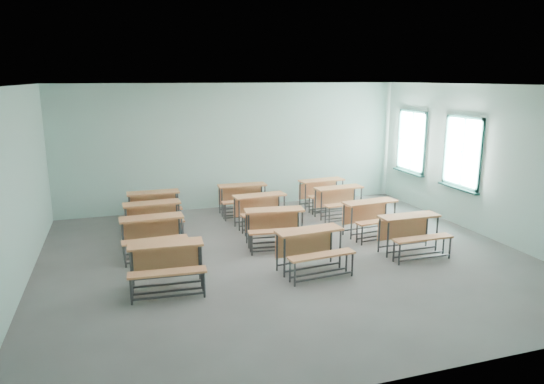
{
  "coord_description": "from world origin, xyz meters",
  "views": [
    {
      "loc": [
        -2.91,
        -8.17,
        3.33
      ],
      "look_at": [
        0.1,
        1.2,
        1.0
      ],
      "focal_mm": 32.0,
      "sensor_mm": 36.0,
      "label": 1
    }
  ],
  "objects_px": {
    "desk_unit_r2c0": "(153,215)",
    "desk_unit_r2c2": "(341,198)",
    "desk_unit_r1c0": "(153,230)",
    "desk_unit_r3c1": "(243,195)",
    "desk_unit_r1c2": "(372,213)",
    "desk_unit_r3c0": "(154,203)",
    "desk_unit_r0c1": "(312,244)",
    "desk_unit_r2c1": "(261,206)",
    "desk_unit_r3c2": "(323,189)",
    "desk_unit_r1c1": "(275,222)",
    "desk_unit_r0c2": "(412,229)",
    "desk_unit_r0c0": "(166,260)"
  },
  "relations": [
    {
      "from": "desk_unit_r2c2",
      "to": "desk_unit_r3c1",
      "type": "bearing_deg",
      "value": 151.81
    },
    {
      "from": "desk_unit_r1c2",
      "to": "desk_unit_r2c2",
      "type": "distance_m",
      "value": 1.47
    },
    {
      "from": "desk_unit_r0c0",
      "to": "desk_unit_r3c0",
      "type": "xyz_separation_m",
      "value": [
        0.1,
        3.74,
        0.0
      ]
    },
    {
      "from": "desk_unit_r0c2",
      "to": "desk_unit_r3c2",
      "type": "relative_size",
      "value": 0.95
    },
    {
      "from": "desk_unit_r2c0",
      "to": "desk_unit_r1c0",
      "type": "bearing_deg",
      "value": -96.62
    },
    {
      "from": "desk_unit_r1c2",
      "to": "desk_unit_r2c0",
      "type": "relative_size",
      "value": 1.03
    },
    {
      "from": "desk_unit_r1c2",
      "to": "desk_unit_r2c0",
      "type": "height_order",
      "value": "same"
    },
    {
      "from": "desk_unit_r0c2",
      "to": "desk_unit_r2c2",
      "type": "xyz_separation_m",
      "value": [
        -0.21,
        2.68,
        0.0
      ]
    },
    {
      "from": "desk_unit_r1c0",
      "to": "desk_unit_r3c1",
      "type": "distance_m",
      "value": 3.26
    },
    {
      "from": "desk_unit_r2c1",
      "to": "desk_unit_r1c1",
      "type": "bearing_deg",
      "value": -98.42
    },
    {
      "from": "desk_unit_r1c2",
      "to": "desk_unit_r3c0",
      "type": "height_order",
      "value": "same"
    },
    {
      "from": "desk_unit_r0c1",
      "to": "desk_unit_r2c1",
      "type": "height_order",
      "value": "same"
    },
    {
      "from": "desk_unit_r3c2",
      "to": "desk_unit_r3c0",
      "type": "bearing_deg",
      "value": 175.86
    },
    {
      "from": "desk_unit_r0c2",
      "to": "desk_unit_r1c1",
      "type": "bearing_deg",
      "value": 152.18
    },
    {
      "from": "desk_unit_r2c0",
      "to": "desk_unit_r3c0",
      "type": "distance_m",
      "value": 1.02
    },
    {
      "from": "desk_unit_r1c0",
      "to": "desk_unit_r1c2",
      "type": "height_order",
      "value": "same"
    },
    {
      "from": "desk_unit_r2c1",
      "to": "desk_unit_r3c1",
      "type": "xyz_separation_m",
      "value": [
        -0.12,
        1.16,
        0.0
      ]
    },
    {
      "from": "desk_unit_r3c1",
      "to": "desk_unit_r0c1",
      "type": "bearing_deg",
      "value": -85.42
    },
    {
      "from": "desk_unit_r2c0",
      "to": "desk_unit_r3c0",
      "type": "bearing_deg",
      "value": 82.27
    },
    {
      "from": "desk_unit_r0c2",
      "to": "desk_unit_r1c2",
      "type": "xyz_separation_m",
      "value": [
        -0.17,
        1.21,
        0.0
      ]
    },
    {
      "from": "desk_unit_r3c0",
      "to": "desk_unit_r1c0",
      "type": "bearing_deg",
      "value": -95.03
    },
    {
      "from": "desk_unit_r1c1",
      "to": "desk_unit_r1c2",
      "type": "bearing_deg",
      "value": 6.8
    },
    {
      "from": "desk_unit_r2c2",
      "to": "desk_unit_r3c1",
      "type": "xyz_separation_m",
      "value": [
        -2.18,
        0.99,
        0.0
      ]
    },
    {
      "from": "desk_unit_r0c2",
      "to": "desk_unit_r1c0",
      "type": "xyz_separation_m",
      "value": [
        -4.75,
        1.42,
        0.0
      ]
    },
    {
      "from": "desk_unit_r2c1",
      "to": "desk_unit_r3c0",
      "type": "xyz_separation_m",
      "value": [
        -2.29,
        1.04,
        0.0
      ]
    },
    {
      "from": "desk_unit_r1c1",
      "to": "desk_unit_r2c0",
      "type": "bearing_deg",
      "value": 157.43
    },
    {
      "from": "desk_unit_r2c1",
      "to": "desk_unit_r2c2",
      "type": "height_order",
      "value": "same"
    },
    {
      "from": "desk_unit_r2c2",
      "to": "desk_unit_r0c0",
      "type": "bearing_deg",
      "value": -150.78
    },
    {
      "from": "desk_unit_r3c0",
      "to": "desk_unit_r3c1",
      "type": "distance_m",
      "value": 2.17
    },
    {
      "from": "desk_unit_r1c2",
      "to": "desk_unit_r0c1",
      "type": "bearing_deg",
      "value": -149.02
    },
    {
      "from": "desk_unit_r0c2",
      "to": "desk_unit_r1c0",
      "type": "height_order",
      "value": "same"
    },
    {
      "from": "desk_unit_r2c2",
      "to": "desk_unit_r3c1",
      "type": "height_order",
      "value": "same"
    },
    {
      "from": "desk_unit_r2c2",
      "to": "desk_unit_r1c1",
      "type": "bearing_deg",
      "value": -149.54
    },
    {
      "from": "desk_unit_r0c0",
      "to": "desk_unit_r3c2",
      "type": "height_order",
      "value": "same"
    },
    {
      "from": "desk_unit_r0c0",
      "to": "desk_unit_r1c0",
      "type": "distance_m",
      "value": 1.62
    },
    {
      "from": "desk_unit_r1c2",
      "to": "desk_unit_r3c1",
      "type": "relative_size",
      "value": 1.04
    },
    {
      "from": "desk_unit_r1c2",
      "to": "desk_unit_r3c1",
      "type": "xyz_separation_m",
      "value": [
        -2.22,
        2.46,
        0.0
      ]
    },
    {
      "from": "desk_unit_r1c2",
      "to": "desk_unit_r3c1",
      "type": "distance_m",
      "value": 3.31
    },
    {
      "from": "desk_unit_r2c1",
      "to": "desk_unit_r0c1",
      "type": "bearing_deg",
      "value": -92.32
    },
    {
      "from": "desk_unit_r1c1",
      "to": "desk_unit_r0c2",
      "type": "bearing_deg",
      "value": -20.36
    },
    {
      "from": "desk_unit_r0c2",
      "to": "desk_unit_r3c1",
      "type": "distance_m",
      "value": 4.38
    },
    {
      "from": "desk_unit_r1c2",
      "to": "desk_unit_r3c0",
      "type": "relative_size",
      "value": 1.06
    },
    {
      "from": "desk_unit_r0c0",
      "to": "desk_unit_r0c1",
      "type": "distance_m",
      "value": 2.49
    },
    {
      "from": "desk_unit_r2c0",
      "to": "desk_unit_r2c2",
      "type": "height_order",
      "value": "same"
    },
    {
      "from": "desk_unit_r0c2",
      "to": "desk_unit_r2c2",
      "type": "relative_size",
      "value": 0.97
    },
    {
      "from": "desk_unit_r2c1",
      "to": "desk_unit_r3c2",
      "type": "xyz_separation_m",
      "value": [
        2.02,
        1.12,
        0.0
      ]
    },
    {
      "from": "desk_unit_r1c1",
      "to": "desk_unit_r3c0",
      "type": "distance_m",
      "value": 3.2
    },
    {
      "from": "desk_unit_r0c1",
      "to": "desk_unit_r2c0",
      "type": "bearing_deg",
      "value": 126.73
    },
    {
      "from": "desk_unit_r2c2",
      "to": "desk_unit_r0c1",
      "type": "bearing_deg",
      "value": -127.54
    },
    {
      "from": "desk_unit_r1c0",
      "to": "desk_unit_r3c2",
      "type": "relative_size",
      "value": 0.97
    }
  ]
}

